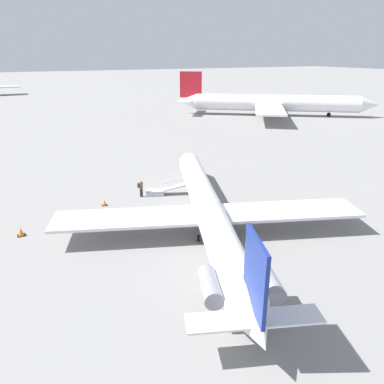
% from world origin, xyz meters
% --- Properties ---
extents(ground_plane, '(600.00, 600.00, 0.00)m').
position_xyz_m(ground_plane, '(0.00, 0.00, 0.00)').
color(ground_plane, gray).
extents(airplane_main, '(30.39, 23.94, 6.00)m').
position_xyz_m(airplane_main, '(-0.84, 0.30, 1.79)').
color(airplane_main, silver).
rests_on(airplane_main, ground).
extents(airplane_far_left, '(31.48, 39.65, 9.57)m').
position_xyz_m(airplane_far_left, '(44.97, -41.74, 2.85)').
color(airplane_far_left, white).
rests_on(airplane_far_left, ground).
extents(boarding_stairs, '(2.30, 4.12, 1.56)m').
position_xyz_m(boarding_stairs, '(8.59, 0.82, 0.36)').
color(boarding_stairs, '#B2B2B7').
rests_on(boarding_stairs, ground).
extents(passenger, '(0.43, 0.57, 1.74)m').
position_xyz_m(passenger, '(8.87, 2.61, 1.00)').
color(passenger, '#23232D').
rests_on(passenger, ground).
extents(traffic_cone_near_stairs, '(0.51, 0.51, 0.56)m').
position_xyz_m(traffic_cone_near_stairs, '(8.24, 6.48, 0.26)').
color(traffic_cone_near_stairs, black).
rests_on(traffic_cone_near_stairs, ground).
extents(traffic_cone_near_cart, '(0.61, 0.61, 0.68)m').
position_xyz_m(traffic_cone_near_cart, '(4.98, 13.93, 0.32)').
color(traffic_cone_near_cart, black).
rests_on(traffic_cone_near_cart, ground).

